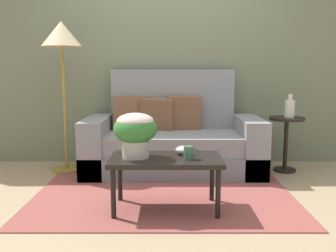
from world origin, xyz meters
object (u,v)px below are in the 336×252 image
Objects in this scene: coffee_mug at (189,153)px; snack_bowl at (183,150)px; floor_lamp at (61,44)px; table_vase at (289,108)px; coffee_table at (165,163)px; potted_plant at (135,130)px; couch at (172,142)px; side_table at (286,134)px.

coffee_mug reaches higher than snack_bowl.
floor_lamp is 13.29× the size of coffee_mug.
coffee_mug is 0.48× the size of table_vase.
floor_lamp is (-1.14, 1.19, 1.02)m from coffee_table.
potted_plant reaches higher than snack_bowl.
floor_lamp reaches higher than couch.
couch is at bearing 94.51° from snack_bowl.
floor_lamp is at bearing 126.86° from potted_plant.
side_table reaches higher than coffee_mug.
table_vase is (1.37, 1.16, 0.33)m from coffee_table.
coffee_mug is (0.19, -0.06, 0.10)m from coffee_table.
floor_lamp is at bearing 136.73° from coffee_mug.
potted_plant is (-0.31, -1.22, 0.34)m from couch.
table_vase reaches higher than snack_bowl.
side_table is 1.71× the size of potted_plant.
potted_plant is at bearing -53.14° from floor_lamp.
floor_lamp is 4.60× the size of potted_plant.
side_table reaches higher than coffee_table.
side_table is (1.29, -0.03, 0.09)m from couch.
side_table is 2.36× the size of table_vase.
couch reaches higher than table_vase.
side_table is at bearing 41.69° from snack_bowl.
snack_bowl is (0.15, 0.11, 0.09)m from coffee_table.
coffee_mug is at bearing -78.32° from snack_bowl.
potted_plant is at bearing -104.11° from couch.
snack_bowl is at bearing -138.31° from side_table.
couch is 1.29m from side_table.
floor_lamp is at bearing 179.82° from side_table.
coffee_table is at bearing -138.92° from side_table.
table_vase is (2.51, -0.03, -0.69)m from floor_lamp.
table_vase is at bearing -46.01° from side_table.
coffee_mug is (-1.17, -1.24, 0.07)m from side_table.
coffee_mug is at bearing -43.27° from floor_lamp.
coffee_mug reaches higher than coffee_table.
snack_bowl is at bearing -85.49° from couch.
coffee_table is at bearing -144.20° from snack_bowl.
couch is 1.62m from floor_lamp.
couch is 1.22m from coffee_table.
floor_lamp reaches higher than table_vase.
couch is 1.12m from snack_bowl.
coffee_mug is at bearing -18.03° from coffee_table.
table_vase is (1.19, 1.22, 0.23)m from coffee_mug.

